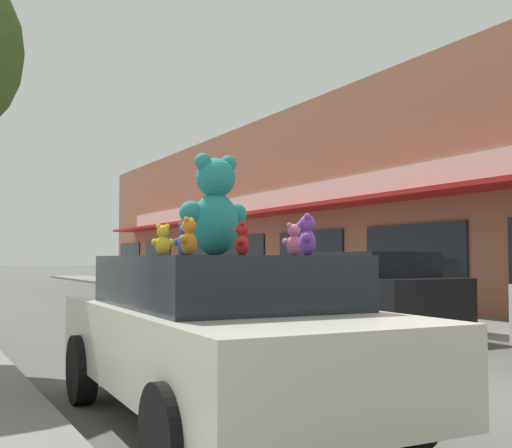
% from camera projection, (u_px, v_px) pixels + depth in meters
% --- Properties ---
extents(ground_plane, '(260.00, 260.00, 0.00)m').
position_uv_depth(ground_plane, '(465.00, 397.00, 6.80)').
color(ground_plane, '#514F4C').
extents(storefront_row, '(15.69, 40.91, 6.94)m').
position_uv_depth(storefront_row, '(418.00, 212.00, 27.54)').
color(storefront_row, '#9E6047').
rests_on(storefront_row, ground_plane).
extents(plush_art_car, '(2.18, 4.49, 1.50)m').
position_uv_depth(plush_art_car, '(219.00, 333.00, 5.73)').
color(plush_art_car, beige).
rests_on(plush_art_car, ground_plane).
extents(teddy_bear_giant, '(0.70, 0.44, 0.95)m').
position_uv_depth(teddy_bear_giant, '(215.00, 207.00, 5.96)').
color(teddy_bear_giant, teal).
rests_on(teddy_bear_giant, plush_art_car).
extents(teddy_bear_pink, '(0.22, 0.15, 0.29)m').
position_uv_depth(teddy_bear_pink, '(294.00, 240.00, 5.60)').
color(teddy_bear_pink, pink).
rests_on(teddy_bear_pink, plush_art_car).
extents(teddy_bear_purple, '(0.21, 0.26, 0.35)m').
position_uv_depth(teddy_bear_purple, '(307.00, 235.00, 5.32)').
color(teddy_bear_purple, purple).
rests_on(teddy_bear_purple, plush_art_car).
extents(teddy_bear_blue, '(0.23, 0.20, 0.32)m').
position_uv_depth(teddy_bear_blue, '(185.00, 240.00, 6.07)').
color(teddy_bear_blue, blue).
rests_on(teddy_bear_blue, plush_art_car).
extents(teddy_bear_red, '(0.19, 0.23, 0.31)m').
position_uv_depth(teddy_bear_red, '(242.00, 239.00, 5.63)').
color(teddy_bear_red, red).
rests_on(teddy_bear_red, plush_art_car).
extents(teddy_bear_yellow, '(0.21, 0.15, 0.28)m').
position_uv_depth(teddy_bear_yellow, '(163.00, 240.00, 5.60)').
color(teddy_bear_yellow, yellow).
rests_on(teddy_bear_yellow, plush_art_car).
extents(teddy_bear_orange, '(0.22, 0.20, 0.31)m').
position_uv_depth(teddy_bear_orange, '(189.00, 237.00, 5.19)').
color(teddy_bear_orange, orange).
rests_on(teddy_bear_orange, plush_art_car).
extents(parked_car_far_center, '(2.04, 4.26, 1.59)m').
position_uv_depth(parked_car_far_center, '(360.00, 288.00, 12.73)').
color(parked_car_far_center, black).
rests_on(parked_car_far_center, ground_plane).
extents(parked_car_far_right, '(2.15, 4.03, 1.46)m').
position_uv_depth(parked_car_far_right, '(208.00, 280.00, 19.27)').
color(parked_car_far_right, silver).
rests_on(parked_car_far_right, ground_plane).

